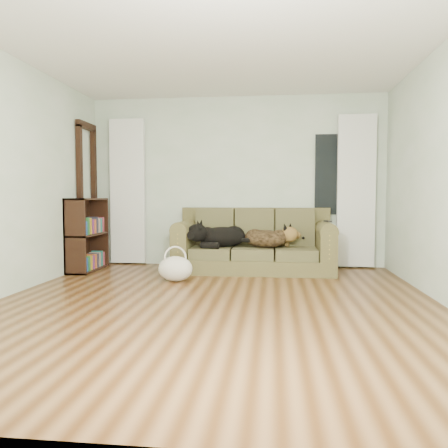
# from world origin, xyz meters

# --- Properties ---
(floor) EXTENTS (5.00, 5.00, 0.00)m
(floor) POSITION_xyz_m (0.00, 0.00, 0.00)
(floor) COLOR #46270F
(floor) RESTS_ON ground
(ceiling) EXTENTS (5.00, 5.00, 0.00)m
(ceiling) POSITION_xyz_m (0.00, 0.00, 2.60)
(ceiling) COLOR white
(ceiling) RESTS_ON ground
(wall_back) EXTENTS (4.50, 0.04, 2.60)m
(wall_back) POSITION_xyz_m (0.00, 2.50, 1.30)
(wall_back) COLOR silver
(wall_back) RESTS_ON ground
(curtain_left) EXTENTS (0.55, 0.08, 2.25)m
(curtain_left) POSITION_xyz_m (-1.70, 2.42, 1.15)
(curtain_left) COLOR white
(curtain_left) RESTS_ON ground
(curtain_right) EXTENTS (0.55, 0.08, 2.25)m
(curtain_right) POSITION_xyz_m (1.80, 2.42, 1.15)
(curtain_right) COLOR white
(curtain_right) RESTS_ON ground
(window_pane) EXTENTS (0.50, 0.03, 1.20)m
(window_pane) POSITION_xyz_m (1.45, 2.47, 1.40)
(window_pane) COLOR black
(window_pane) RESTS_ON wall_back
(door_casing) EXTENTS (0.07, 0.60, 2.10)m
(door_casing) POSITION_xyz_m (-2.20, 2.05, 1.05)
(door_casing) COLOR black
(door_casing) RESTS_ON ground
(sofa) EXTENTS (2.23, 0.96, 0.91)m
(sofa) POSITION_xyz_m (0.31, 1.97, 0.45)
(sofa) COLOR #3B3120
(sofa) RESTS_ON floor
(dog_black_lab) EXTENTS (0.78, 0.62, 0.30)m
(dog_black_lab) POSITION_xyz_m (-0.19, 1.94, 0.48)
(dog_black_lab) COLOR black
(dog_black_lab) RESTS_ON sofa
(dog_shepherd) EXTENTS (0.74, 0.63, 0.28)m
(dog_shepherd) POSITION_xyz_m (0.51, 1.93, 0.49)
(dog_shepherd) COLOR black
(dog_shepherd) RESTS_ON sofa
(tv_remote) EXTENTS (0.10, 0.18, 0.02)m
(tv_remote) POSITION_xyz_m (1.33, 1.87, 0.73)
(tv_remote) COLOR black
(tv_remote) RESTS_ON sofa
(tote_bag) EXTENTS (0.50, 0.42, 0.32)m
(tote_bag) POSITION_xyz_m (-0.64, 1.10, 0.16)
(tote_bag) COLOR beige
(tote_bag) RESTS_ON floor
(bookshelf) EXTENTS (0.32, 0.84, 1.05)m
(bookshelf) POSITION_xyz_m (-2.09, 1.77, 0.50)
(bookshelf) COLOR black
(bookshelf) RESTS_ON floor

